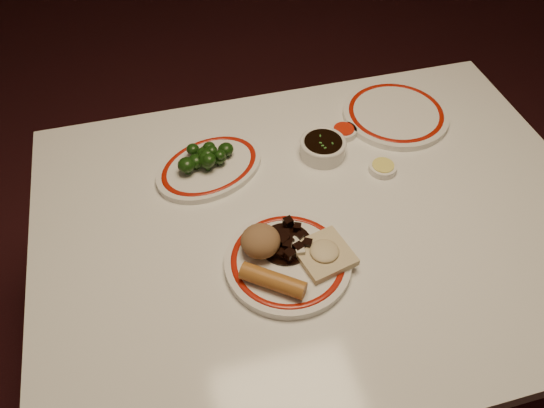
{
  "coord_description": "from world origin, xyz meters",
  "views": [
    {
      "loc": [
        -0.29,
        -0.67,
        1.61
      ],
      "look_at": [
        -0.1,
        0.02,
        0.8
      ],
      "focal_mm": 35.0,
      "sensor_mm": 36.0,
      "label": 1
    }
  ],
  "objects_px": {
    "rice_mound": "(261,241)",
    "soy_bowl": "(323,148)",
    "dining_table": "(319,244)",
    "stirfry_heap": "(288,243)",
    "fried_wonton": "(324,253)",
    "main_plate": "(288,262)",
    "broccoli_plate": "(210,167)",
    "broccoli_pile": "(207,156)",
    "spring_roll": "(273,281)"
  },
  "relations": [
    {
      "from": "fried_wonton",
      "to": "soy_bowl",
      "type": "relative_size",
      "value": 1.12
    },
    {
      "from": "rice_mound",
      "to": "soy_bowl",
      "type": "relative_size",
      "value": 0.73
    },
    {
      "from": "fried_wonton",
      "to": "broccoli_plate",
      "type": "height_order",
      "value": "fried_wonton"
    },
    {
      "from": "rice_mound",
      "to": "broccoli_plate",
      "type": "bearing_deg",
      "value": 101.4
    },
    {
      "from": "main_plate",
      "to": "fried_wonton",
      "type": "distance_m",
      "value": 0.07
    },
    {
      "from": "dining_table",
      "to": "spring_roll",
      "type": "distance_m",
      "value": 0.24
    },
    {
      "from": "fried_wonton",
      "to": "broccoli_pile",
      "type": "bearing_deg",
      "value": 118.17
    },
    {
      "from": "dining_table",
      "to": "rice_mound",
      "type": "height_order",
      "value": "rice_mound"
    },
    {
      "from": "spring_roll",
      "to": "fried_wonton",
      "type": "distance_m",
      "value": 0.12
    },
    {
      "from": "stirfry_heap",
      "to": "fried_wonton",
      "type": "bearing_deg",
      "value": -35.63
    },
    {
      "from": "broccoli_plate",
      "to": "dining_table",
      "type": "bearing_deg",
      "value": -45.31
    },
    {
      "from": "dining_table",
      "to": "broccoli_pile",
      "type": "bearing_deg",
      "value": 134.51
    },
    {
      "from": "dining_table",
      "to": "stirfry_heap",
      "type": "bearing_deg",
      "value": -145.54
    },
    {
      "from": "fried_wonton",
      "to": "rice_mound",
      "type": "bearing_deg",
      "value": 157.12
    },
    {
      "from": "main_plate",
      "to": "fried_wonton",
      "type": "bearing_deg",
      "value": -9.7
    },
    {
      "from": "stirfry_heap",
      "to": "dining_table",
      "type": "bearing_deg",
      "value": 34.46
    },
    {
      "from": "stirfry_heap",
      "to": "broccoli_plate",
      "type": "distance_m",
      "value": 0.29
    },
    {
      "from": "main_plate",
      "to": "spring_roll",
      "type": "bearing_deg",
      "value": -131.09
    },
    {
      "from": "spring_roll",
      "to": "broccoli_plate",
      "type": "height_order",
      "value": "spring_roll"
    },
    {
      "from": "rice_mound",
      "to": "stirfry_heap",
      "type": "relative_size",
      "value": 0.73
    },
    {
      "from": "fried_wonton",
      "to": "spring_roll",
      "type": "bearing_deg",
      "value": -161.22
    },
    {
      "from": "broccoli_pile",
      "to": "broccoli_plate",
      "type": "bearing_deg",
      "value": -59.73
    },
    {
      "from": "fried_wonton",
      "to": "broccoli_pile",
      "type": "relative_size",
      "value": 0.89
    },
    {
      "from": "broccoli_plate",
      "to": "broccoli_pile",
      "type": "xyz_separation_m",
      "value": [
        -0.0,
        0.0,
        0.03
      ]
    },
    {
      "from": "main_plate",
      "to": "dining_table",
      "type": "bearing_deg",
      "value": 43.1
    },
    {
      "from": "stirfry_heap",
      "to": "soy_bowl",
      "type": "distance_m",
      "value": 0.3
    },
    {
      "from": "spring_roll",
      "to": "rice_mound",
      "type": "bearing_deg",
      "value": 38.09
    },
    {
      "from": "spring_roll",
      "to": "broccoli_plate",
      "type": "bearing_deg",
      "value": 46.01
    },
    {
      "from": "fried_wonton",
      "to": "main_plate",
      "type": "bearing_deg",
      "value": 170.3
    },
    {
      "from": "rice_mound",
      "to": "broccoli_plate",
      "type": "distance_m",
      "value": 0.27
    },
    {
      "from": "main_plate",
      "to": "stirfry_heap",
      "type": "height_order",
      "value": "stirfry_heap"
    },
    {
      "from": "broccoli_plate",
      "to": "broccoli_pile",
      "type": "height_order",
      "value": "broccoli_pile"
    },
    {
      "from": "dining_table",
      "to": "spring_roll",
      "type": "bearing_deg",
      "value": -135.05
    },
    {
      "from": "main_plate",
      "to": "rice_mound",
      "type": "height_order",
      "value": "rice_mound"
    },
    {
      "from": "fried_wonton",
      "to": "stirfry_heap",
      "type": "relative_size",
      "value": 1.12
    },
    {
      "from": "dining_table",
      "to": "rice_mound",
      "type": "distance_m",
      "value": 0.21
    },
    {
      "from": "dining_table",
      "to": "broccoli_plate",
      "type": "relative_size",
      "value": 3.83
    },
    {
      "from": "dining_table",
      "to": "soy_bowl",
      "type": "bearing_deg",
      "value": 71.46
    },
    {
      "from": "broccoli_plate",
      "to": "broccoli_pile",
      "type": "relative_size",
      "value": 2.35
    },
    {
      "from": "broccoli_plate",
      "to": "main_plate",
      "type": "bearing_deg",
      "value": -71.89
    },
    {
      "from": "main_plate",
      "to": "stirfry_heap",
      "type": "relative_size",
      "value": 2.47
    },
    {
      "from": "spring_roll",
      "to": "fried_wonton",
      "type": "xyz_separation_m",
      "value": [
        0.11,
        0.04,
        -0.01
      ]
    },
    {
      "from": "main_plate",
      "to": "stirfry_heap",
      "type": "distance_m",
      "value": 0.04
    },
    {
      "from": "broccoli_pile",
      "to": "soy_bowl",
      "type": "bearing_deg",
      "value": -4.6
    },
    {
      "from": "dining_table",
      "to": "broccoli_plate",
      "type": "xyz_separation_m",
      "value": [
        -0.2,
        0.21,
        0.1
      ]
    },
    {
      "from": "main_plate",
      "to": "rice_mound",
      "type": "bearing_deg",
      "value": 141.14
    },
    {
      "from": "main_plate",
      "to": "fried_wonton",
      "type": "relative_size",
      "value": 2.21
    },
    {
      "from": "soy_bowl",
      "to": "fried_wonton",
      "type": "bearing_deg",
      "value": -108.22
    },
    {
      "from": "main_plate",
      "to": "spring_roll",
      "type": "relative_size",
      "value": 2.11
    },
    {
      "from": "stirfry_heap",
      "to": "soy_bowl",
      "type": "height_order",
      "value": "stirfry_heap"
    }
  ]
}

